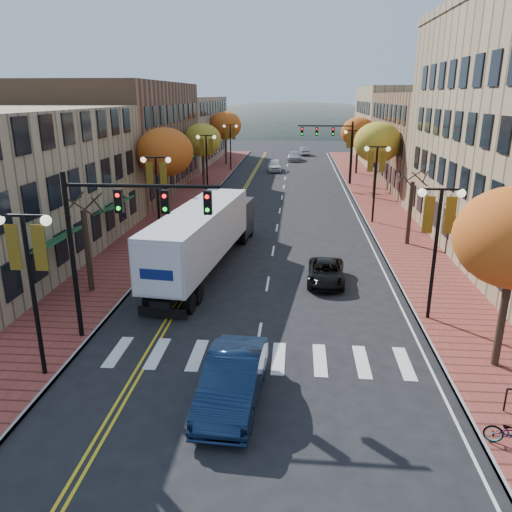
# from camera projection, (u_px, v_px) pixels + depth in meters

# --- Properties ---
(ground) EXTENTS (200.00, 200.00, 0.00)m
(ground) POSITION_uv_depth(u_px,v_px,m) (251.00, 386.00, 17.54)
(ground) COLOR black
(ground) RESTS_ON ground
(sidewalk_left) EXTENTS (4.00, 85.00, 0.15)m
(sidewalk_left) POSITION_uv_depth(u_px,v_px,m) (190.00, 198.00, 49.04)
(sidewalk_left) COLOR brown
(sidewalk_left) RESTS_ON ground
(sidewalk_right) EXTENTS (4.00, 85.00, 0.15)m
(sidewalk_right) POSITION_uv_depth(u_px,v_px,m) (376.00, 201.00, 47.63)
(sidewalk_right) COLOR brown
(sidewalk_right) RESTS_ON ground
(building_left_mid) EXTENTS (12.00, 24.00, 11.00)m
(building_left_mid) POSITION_uv_depth(u_px,v_px,m) (118.00, 138.00, 51.31)
(building_left_mid) COLOR brown
(building_left_mid) RESTS_ON ground
(building_left_far) EXTENTS (12.00, 26.00, 9.50)m
(building_left_far) POSITION_uv_depth(u_px,v_px,m) (176.00, 130.00, 75.25)
(building_left_far) COLOR #9E8966
(building_left_far) RESTS_ON ground
(building_right_mid) EXTENTS (15.00, 24.00, 10.00)m
(building_right_mid) POSITION_uv_depth(u_px,v_px,m) (455.00, 141.00, 54.39)
(building_right_mid) COLOR brown
(building_right_mid) RESTS_ON ground
(building_right_far) EXTENTS (15.00, 20.00, 11.00)m
(building_right_far) POSITION_uv_depth(u_px,v_px,m) (412.00, 125.00, 75.09)
(building_right_far) COLOR #9E8966
(building_right_far) RESTS_ON ground
(tree_left_a) EXTENTS (0.28, 0.28, 4.20)m
(tree_left_a) POSITION_uv_depth(u_px,v_px,m) (88.00, 251.00, 25.13)
(tree_left_a) COLOR #382619
(tree_left_a) RESTS_ON sidewalk_left
(tree_left_b) EXTENTS (4.48, 4.48, 7.21)m
(tree_left_b) POSITION_uv_depth(u_px,v_px,m) (165.00, 152.00, 39.32)
(tree_left_b) COLOR #382619
(tree_left_b) RESTS_ON sidewalk_left
(tree_left_c) EXTENTS (4.16, 4.16, 6.69)m
(tree_left_c) POSITION_uv_depth(u_px,v_px,m) (202.00, 140.00, 54.62)
(tree_left_c) COLOR #382619
(tree_left_c) RESTS_ON sidewalk_left
(tree_left_d) EXTENTS (4.61, 4.61, 7.42)m
(tree_left_d) POSITION_uv_depth(u_px,v_px,m) (225.00, 125.00, 71.52)
(tree_left_d) COLOR #382619
(tree_left_d) RESTS_ON sidewalk_left
(tree_right_b) EXTENTS (0.28, 0.28, 4.20)m
(tree_right_b) POSITION_uv_depth(u_px,v_px,m) (410.00, 213.00, 33.21)
(tree_right_b) COLOR #382619
(tree_right_b) RESTS_ON sidewalk_right
(tree_right_c) EXTENTS (4.48, 4.48, 7.21)m
(tree_right_c) POSITION_uv_depth(u_px,v_px,m) (377.00, 143.00, 47.40)
(tree_right_c) COLOR #382619
(tree_right_c) RESTS_ON sidewalk_right
(tree_right_d) EXTENTS (4.35, 4.35, 7.00)m
(tree_right_d) POSITION_uv_depth(u_px,v_px,m) (358.00, 132.00, 62.62)
(tree_right_d) COLOR #382619
(tree_right_d) RESTS_ON sidewalk_right
(lamp_left_a) EXTENTS (1.96, 0.36, 6.05)m
(lamp_left_a) POSITION_uv_depth(u_px,v_px,m) (29.00, 265.00, 16.80)
(lamp_left_a) COLOR black
(lamp_left_a) RESTS_ON ground
(lamp_left_b) EXTENTS (1.96, 0.36, 6.05)m
(lamp_left_b) POSITION_uv_depth(u_px,v_px,m) (157.00, 184.00, 31.97)
(lamp_left_b) COLOR black
(lamp_left_b) RESTS_ON ground
(lamp_left_c) EXTENTS (1.96, 0.36, 6.05)m
(lamp_left_c) POSITION_uv_depth(u_px,v_px,m) (207.00, 153.00, 49.04)
(lamp_left_c) COLOR black
(lamp_left_c) RESTS_ON ground
(lamp_left_d) EXTENTS (1.96, 0.36, 6.05)m
(lamp_left_d) POSITION_uv_depth(u_px,v_px,m) (230.00, 138.00, 66.11)
(lamp_left_d) COLOR black
(lamp_left_d) RESTS_ON ground
(lamp_right_a) EXTENTS (1.96, 0.36, 6.05)m
(lamp_right_a) POSITION_uv_depth(u_px,v_px,m) (438.00, 229.00, 21.32)
(lamp_right_a) COLOR black
(lamp_right_a) RESTS_ON ground
(lamp_right_b) EXTENTS (1.96, 0.36, 6.05)m
(lamp_right_b) POSITION_uv_depth(u_px,v_px,m) (376.00, 169.00, 38.39)
(lamp_right_b) COLOR black
(lamp_right_b) RESTS_ON ground
(lamp_right_c) EXTENTS (1.96, 0.36, 6.05)m
(lamp_right_c) POSITION_uv_depth(u_px,v_px,m) (352.00, 146.00, 55.46)
(lamp_right_c) COLOR black
(lamp_right_c) RESTS_ON ground
(traffic_mast_near) EXTENTS (6.10, 0.35, 7.00)m
(traffic_mast_near) POSITION_uv_depth(u_px,v_px,m) (117.00, 226.00, 19.29)
(traffic_mast_near) COLOR black
(traffic_mast_near) RESTS_ON ground
(traffic_mast_far) EXTENTS (6.10, 0.34, 7.00)m
(traffic_mast_far) POSITION_uv_depth(u_px,v_px,m) (334.00, 141.00, 55.42)
(traffic_mast_far) COLOR black
(traffic_mast_far) RESTS_ON ground
(semi_truck) EXTENTS (4.19, 15.56, 3.85)m
(semi_truck) POSITION_uv_depth(u_px,v_px,m) (206.00, 232.00, 28.73)
(semi_truck) COLOR black
(semi_truck) RESTS_ON ground
(navy_sedan) EXTENTS (2.07, 5.18, 1.68)m
(navy_sedan) POSITION_uv_depth(u_px,v_px,m) (233.00, 380.00, 16.36)
(navy_sedan) COLOR #0C1A32
(navy_sedan) RESTS_ON ground
(black_suv) EXTENTS (2.16, 4.31, 1.17)m
(black_suv) POSITION_uv_depth(u_px,v_px,m) (326.00, 272.00, 27.04)
(black_suv) COLOR black
(black_suv) RESTS_ON ground
(car_far_white) EXTENTS (2.00, 4.68, 1.58)m
(car_far_white) POSITION_uv_depth(u_px,v_px,m) (275.00, 165.00, 66.79)
(car_far_white) COLOR silver
(car_far_white) RESTS_ON ground
(car_far_silver) EXTENTS (2.14, 4.98, 1.43)m
(car_far_silver) POSITION_uv_depth(u_px,v_px,m) (294.00, 156.00, 77.44)
(car_far_silver) COLOR #A9A9B0
(car_far_silver) RESTS_ON ground
(car_far_oncoming) EXTENTS (1.81, 4.11, 1.31)m
(car_far_oncoming) POSITION_uv_depth(u_px,v_px,m) (304.00, 151.00, 84.77)
(car_far_oncoming) COLOR #9FA0A7
(car_far_oncoming) RESTS_ON ground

